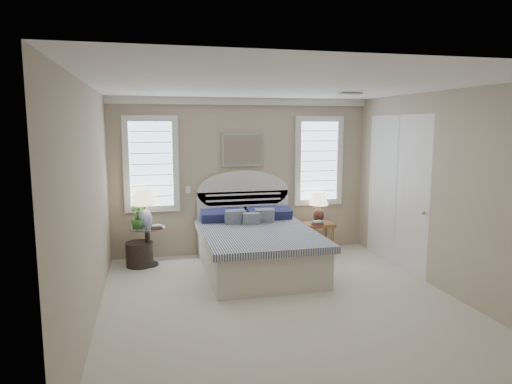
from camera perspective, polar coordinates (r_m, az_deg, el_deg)
The scene contains 21 objects.
floor at distance 5.94m, azimuth 3.42°, elevation -13.81°, with size 4.50×5.00×0.01m, color beige.
ceiling at distance 5.52m, azimuth 3.67°, elevation 13.11°, with size 4.50×5.00×0.01m, color white.
wall_back at distance 7.98m, azimuth -1.71°, elevation 1.95°, with size 4.50×0.02×2.70m, color tan.
wall_left at distance 5.37m, azimuth -20.07°, elevation -1.70°, with size 0.02×5.00×2.70m, color tan.
wall_right at distance 6.59m, azimuth 22.60°, elevation -0.06°, with size 0.02×5.00×2.70m, color tan.
crown_molding at distance 7.90m, azimuth -1.69°, elevation 11.26°, with size 4.50×0.08×0.12m, color white.
hvac_vent at distance 6.70m, azimuth 11.67°, elevation 11.95°, with size 0.30×0.20×0.02m, color #B2B2B2.
switch_plate at distance 7.85m, azimuth -8.48°, elevation 0.29°, with size 0.08×0.01×0.12m, color white.
window_left at distance 7.77m, azimuth -12.97°, elevation 3.42°, with size 0.90×0.06×1.60m, color silver.
window_right at distance 8.33m, azimuth 7.80°, elevation 3.88°, with size 0.90×0.06×1.60m, color silver.
painting at distance 7.90m, azimuth -1.66°, elevation 5.31°, with size 0.74×0.04×0.58m, color silver.
closet_door at distance 7.59m, azimuth 17.11°, elevation 0.11°, with size 0.02×1.80×2.40m, color white.
bed at distance 7.16m, azimuth 0.04°, elevation -6.67°, with size 1.72×2.28×1.47m.
side_table_left at distance 7.54m, azimuth -13.39°, elevation -6.11°, with size 0.56×0.56×0.63m.
nightstand_right at distance 8.18m, azimuth 7.81°, elevation -4.83°, with size 0.50×0.40×0.53m.
floor_pot at distance 7.59m, azimuth -14.34°, elevation -7.55°, with size 0.43×0.43×0.39m, color black.
lamp_left at distance 7.45m, azimuth -13.81°, elevation -1.39°, with size 0.43×0.43×0.62m.
lamp_right at distance 8.15m, azimuth 7.84°, elevation -1.48°, with size 0.38×0.38×0.54m.
potted_plant at distance 7.40m, azimuth -14.63°, elevation -3.01°, with size 0.21×0.21×0.37m, color #377930.
books_left at distance 7.31m, azimuth -12.28°, elevation -4.31°, with size 0.17×0.13×0.07m.
books_right at distance 7.97m, azimuth 7.72°, elevation -3.85°, with size 0.20×0.16×0.07m.
Camera 1 is at (-1.61, -5.26, 2.24)m, focal length 32.00 mm.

